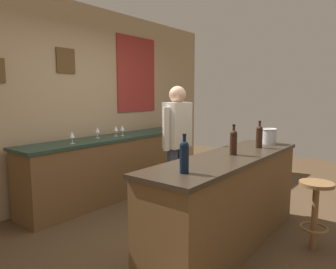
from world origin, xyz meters
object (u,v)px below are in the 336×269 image
at_px(wine_bottle_b, 233,141).
at_px(wine_glass_b, 97,130).
at_px(wine_bottle_c, 259,136).
at_px(wine_glass_a, 72,135).
at_px(ice_bucket, 269,136).
at_px(wine_glass_c, 116,129).
at_px(wine_bottle_a, 184,156).
at_px(bartender, 177,141).
at_px(wine_glass_d, 122,128).
at_px(bar_stool, 315,204).

relative_size(wine_bottle_b, wine_glass_b, 1.97).
xyz_separation_m(wine_bottle_c, wine_glass_a, (-1.06, 2.01, -0.05)).
xyz_separation_m(wine_bottle_c, ice_bucket, (0.34, 0.01, -0.04)).
relative_size(wine_glass_b, wine_glass_c, 1.00).
bearing_deg(wine_bottle_a, wine_bottle_b, 2.01).
relative_size(wine_bottle_b, wine_bottle_c, 1.00).
bearing_deg(wine_bottle_a, bartender, 38.53).
height_order(wine_glass_c, wine_glass_d, same).
distance_m(bar_stool, wine_bottle_b, 0.99).
xyz_separation_m(ice_bucket, wine_glass_d, (-0.48, 2.05, -0.01)).
xyz_separation_m(wine_bottle_a, wine_glass_b, (0.90, 2.15, -0.05)).
height_order(wine_bottle_b, wine_glass_a, wine_bottle_b).
xyz_separation_m(wine_bottle_b, wine_bottle_c, (0.55, -0.04, 0.00)).
height_order(bar_stool, wine_glass_b, wine_glass_b).
xyz_separation_m(wine_bottle_a, ice_bucket, (1.78, 0.00, -0.04)).
distance_m(wine_glass_a, wine_glass_b, 0.54).
distance_m(ice_bucket, wine_glass_a, 2.44).
distance_m(bar_stool, wine_bottle_a, 1.55).
relative_size(bar_stool, wine_glass_a, 4.39).
bearing_deg(wine_bottle_a, ice_bucket, 0.04).
height_order(wine_bottle_b, ice_bucket, wine_bottle_b).
distance_m(bartender, wine_bottle_a, 1.51).
distance_m(wine_bottle_a, wine_glass_a, 2.03).
xyz_separation_m(wine_glass_a, wine_glass_c, (0.82, 0.09, 0.00)).
bearing_deg(bar_stool, wine_glass_b, 97.26).
distance_m(bartender, bar_stool, 1.68).
bearing_deg(wine_glass_b, wine_bottle_a, -112.80).
distance_m(wine_bottle_b, ice_bucket, 0.89).
distance_m(bartender, ice_bucket, 1.12).
height_order(bartender, wine_glass_a, bartender).
bearing_deg(wine_glass_a, wine_bottle_a, -100.77).
bearing_deg(wine_glass_c, wine_bottle_a, -119.87).
xyz_separation_m(bar_stool, wine_bottle_c, (0.18, 0.66, 0.60)).
bearing_deg(wine_bottle_c, ice_bucket, 2.15).
bearing_deg(wine_glass_d, wine_glass_c, 160.90).
xyz_separation_m(ice_bucket, wine_glass_a, (-1.40, 1.99, -0.01)).
bearing_deg(wine_glass_a, bar_stool, -71.73).
relative_size(wine_bottle_c, wine_glass_b, 1.97).
relative_size(wine_bottle_b, wine_glass_d, 1.97).
bearing_deg(ice_bucket, wine_glass_d, 103.19).
bearing_deg(bar_stool, wine_bottle_a, 151.91).
distance_m(wine_bottle_b, wine_glass_c, 2.08).
bearing_deg(wine_bottle_a, wine_glass_b, 67.20).
relative_size(wine_bottle_b, wine_glass_c, 1.97).
relative_size(ice_bucket, wine_glass_b, 1.21).
relative_size(ice_bucket, wine_glass_a, 1.21).
relative_size(wine_glass_a, wine_glass_b, 1.00).
bearing_deg(wine_bottle_b, wine_glass_a, 104.53).
bearing_deg(wine_bottle_c, wine_bottle_b, 175.57).
bearing_deg(wine_glass_d, ice_bucket, -76.81).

